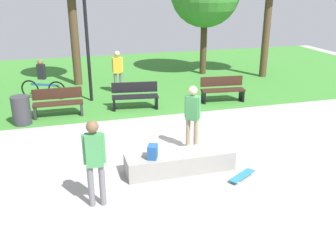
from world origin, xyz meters
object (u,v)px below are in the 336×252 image
at_px(park_bench_far_right, 58,102).
at_px(park_bench_center_lawn, 135,95).
at_px(skateboard_by_ledge, 242,176).
at_px(skateboard_spare, 144,163).
at_px(trash_bin, 21,110).
at_px(park_bench_near_lamppost, 222,89).
at_px(lamp_post, 86,31).
at_px(concrete_ledge, 180,162).
at_px(skater_performing_trick, 95,157).
at_px(skater_watching, 192,113).
at_px(pedestrian_with_backpack, 118,68).
at_px(cyclist_on_bicycle, 43,82).
at_px(backpack_on_ledge, 153,152).

relative_size(park_bench_far_right, park_bench_center_lawn, 0.97).
height_order(skateboard_by_ledge, skateboard_spare, same).
distance_m(park_bench_far_right, trash_bin, 1.22).
xyz_separation_m(park_bench_near_lamppost, lamp_post, (-4.67, 1.43, 2.07)).
relative_size(concrete_ledge, skateboard_spare, 3.10).
relative_size(skater_performing_trick, lamp_post, 0.43).
bearing_deg(lamp_post, skater_watching, -67.62).
xyz_separation_m(skater_performing_trick, park_bench_center_lawn, (1.94, 5.86, -0.58)).
bearing_deg(park_bench_center_lawn, pedestrian_with_backpack, 96.50).
bearing_deg(skater_watching, cyclist_on_bicycle, 122.60).
height_order(backpack_on_ledge, trash_bin, trash_bin).
xyz_separation_m(backpack_on_ledge, lamp_post, (-0.80, 6.38, 1.94)).
bearing_deg(skater_performing_trick, park_bench_near_lamppost, 48.05).
relative_size(park_bench_far_right, park_bench_near_lamppost, 0.98).
xyz_separation_m(park_bench_center_lawn, trash_bin, (-3.71, -0.57, -0.03)).
height_order(park_bench_center_lawn, cyclist_on_bicycle, cyclist_on_bicycle).
bearing_deg(skateboard_spare, park_bench_center_lawn, 81.27).
xyz_separation_m(skater_watching, skateboard_spare, (-1.43, -0.61, -0.96)).
xyz_separation_m(skateboard_spare, park_bench_far_right, (-1.91, 4.38, 0.42)).
relative_size(skater_performing_trick, park_bench_far_right, 1.12).
bearing_deg(park_bench_near_lamppost, skater_performing_trick, -131.95).
xyz_separation_m(park_bench_near_lamppost, trash_bin, (-6.98, -0.52, -0.03)).
xyz_separation_m(concrete_ledge, park_bench_center_lawn, (-0.08, 4.90, 0.25)).
xyz_separation_m(skater_watching, skateboard_by_ledge, (0.57, -1.82, -0.96)).
bearing_deg(pedestrian_with_backpack, cyclist_on_bicycle, 179.03).
relative_size(concrete_ledge, park_bench_center_lawn, 1.55).
xyz_separation_m(backpack_on_ledge, skateboard_by_ledge, (1.92, -0.66, -0.55)).
distance_m(skateboard_by_ledge, cyclist_on_bicycle, 9.04).
bearing_deg(cyclist_on_bicycle, trash_bin, -102.17).
relative_size(pedestrian_with_backpack, cyclist_on_bicycle, 1.01).
distance_m(concrete_ledge, park_bench_far_right, 5.53).
relative_size(skater_watching, skateboard_by_ledge, 2.20).
relative_size(backpack_on_ledge, park_bench_far_right, 0.20).
bearing_deg(trash_bin, park_bench_center_lawn, 8.76).
bearing_deg(skater_performing_trick, skater_watching, 36.90).
xyz_separation_m(concrete_ledge, cyclist_on_bicycle, (-3.19, 7.10, 0.41)).
xyz_separation_m(skateboard_spare, lamp_post, (-0.71, 5.82, 2.49)).
bearing_deg(pedestrian_with_backpack, skateboard_spare, -93.80).
distance_m(park_bench_far_right, park_bench_center_lawn, 2.60).
distance_m(skateboard_by_ledge, pedestrian_with_backpack, 8.02).
bearing_deg(lamp_post, backpack_on_ledge, -82.87).
bearing_deg(skateboard_by_ledge, concrete_ledge, 148.63).
bearing_deg(skater_watching, trash_bin, 143.74).
distance_m(skateboard_spare, park_bench_far_right, 4.79).
bearing_deg(trash_bin, cyclist_on_bicycle, 77.83).
bearing_deg(skater_watching, concrete_ledge, -122.42).
bearing_deg(skater_performing_trick, cyclist_on_bicycle, 98.23).
bearing_deg(lamp_post, cyclist_on_bicycle, 154.41).
relative_size(concrete_ledge, park_bench_far_right, 1.59).
height_order(skater_watching, cyclist_on_bicycle, skater_watching).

